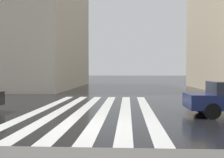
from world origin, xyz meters
TOP-DOWN VIEW (x-y plane):
  - ground_plane at (0.00, 0.00)m, footprint 220.00×220.00m
  - zebra_crossing at (4.00, 0.32)m, footprint 13.00×5.50m

SIDE VIEW (x-z plane):
  - ground_plane at x=0.00m, z-range 0.00..0.00m
  - zebra_crossing at x=4.00m, z-range 0.00..0.01m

